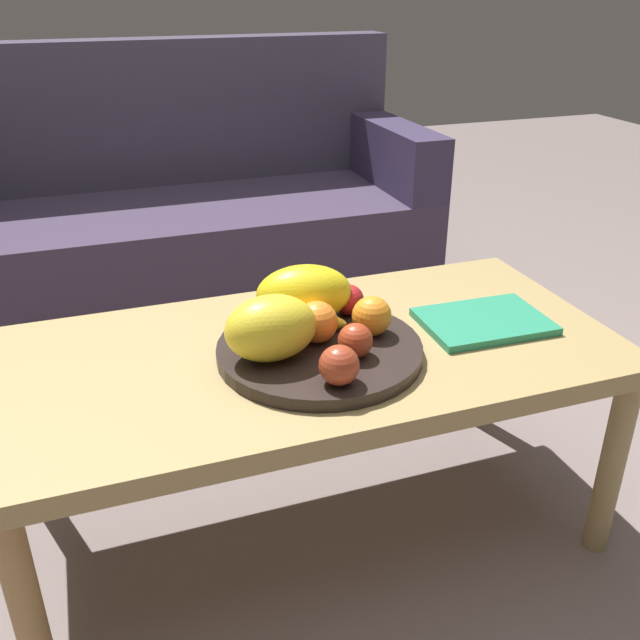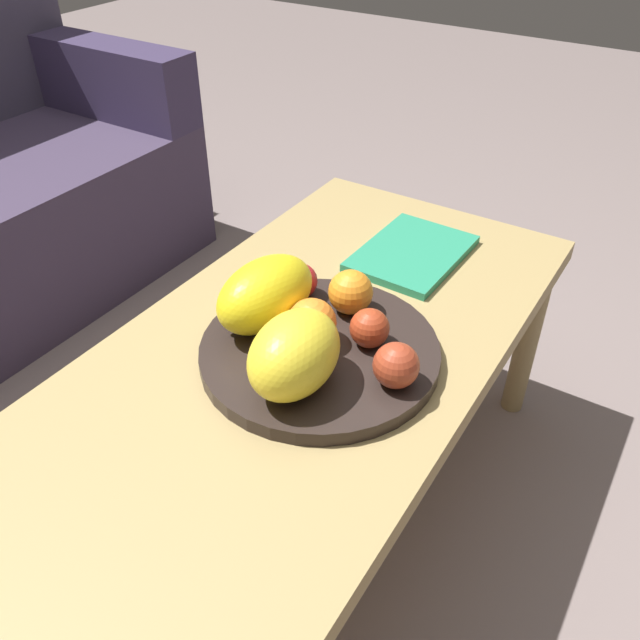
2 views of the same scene
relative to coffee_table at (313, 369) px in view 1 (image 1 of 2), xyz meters
name	(u,v)px [view 1 (image 1 of 2)]	position (x,y,z in m)	size (l,w,h in m)	color
ground_plane	(314,527)	(0.00, 0.00, -0.40)	(8.00, 8.00, 0.00)	slate
coffee_table	(313,369)	(0.00, 0.00, 0.00)	(1.18, 0.58, 0.45)	#A48A55
couch	(180,223)	(-0.06, 1.28, -0.10)	(1.70, 0.70, 0.90)	#3E3249
fruit_bowl	(320,350)	(0.00, -0.04, 0.06)	(0.38, 0.38, 0.03)	#2C221F
melon_large_front	(271,328)	(-0.10, -0.06, 0.13)	(0.17, 0.12, 0.12)	yellow
melon_smaller_beside	(304,294)	(0.01, 0.07, 0.13)	(0.19, 0.11, 0.11)	yellow
orange_front	(372,316)	(0.11, -0.03, 0.11)	(0.08, 0.08, 0.08)	orange
orange_left	(317,322)	(0.00, -0.03, 0.11)	(0.08, 0.08, 0.08)	orange
apple_front	(339,365)	(-0.02, -0.18, 0.11)	(0.07, 0.07, 0.07)	#A83D23
apple_left	(355,341)	(0.05, -0.10, 0.11)	(0.06, 0.06, 0.06)	#AC3B1E
apple_right	(348,300)	(0.10, 0.06, 0.11)	(0.06, 0.06, 0.06)	red
banana_bunch	(304,313)	(0.00, 0.04, 0.10)	(0.16, 0.14, 0.06)	yellow
magazine	(484,321)	(0.36, -0.03, 0.06)	(0.25, 0.18, 0.02)	#298D66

